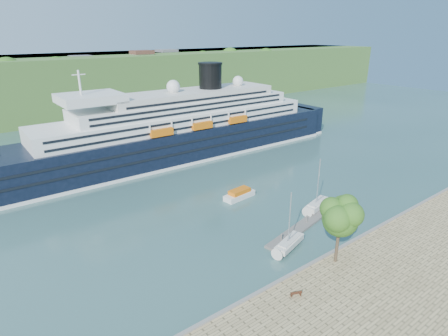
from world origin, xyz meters
TOP-DOWN VIEW (x-y plane):
  - ground at (0.00, 0.00)m, footprint 400.00×400.00m
  - far_hillside at (0.00, 145.00)m, footprint 400.00×50.00m
  - quay_coping at (0.00, -0.20)m, footprint 220.00×0.50m
  - cruise_ship at (7.62, 58.40)m, footprint 115.31×18.85m
  - park_bench at (-11.29, -3.62)m, footprint 1.66×1.20m
  - promenade_tree at (-0.47, -1.88)m, footprint 7.06×7.06m
  - floating_pontoon at (4.44, 9.28)m, footprint 19.67×6.17m
  - sailboat_white_near at (-2.18, 5.94)m, footprint 7.95×4.10m
  - sailboat_white_far at (13.08, 12.53)m, footprint 8.39×4.13m
  - tender_launch at (4.12, 26.31)m, footprint 7.68×3.25m

SIDE VIEW (x-z plane):
  - ground at x=0.00m, z-range 0.00..0.00m
  - floating_pontoon at x=4.44m, z-range 0.00..0.44m
  - tender_launch at x=4.12m, z-range 0.00..2.06m
  - quay_coping at x=0.00m, z-range 1.00..1.30m
  - park_bench at x=-11.29m, z-range 1.00..1.98m
  - sailboat_white_near at x=-2.18m, z-range 0.00..9.89m
  - sailboat_white_far at x=13.08m, z-range 0.00..10.44m
  - promenade_tree at x=-0.47m, z-range 1.00..12.69m
  - far_hillside at x=0.00m, z-range 0.00..24.00m
  - cruise_ship at x=7.62m, z-range 0.00..25.83m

